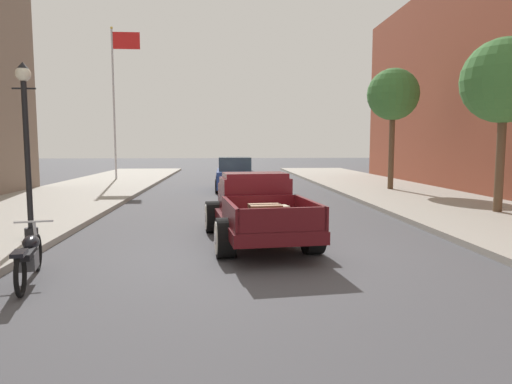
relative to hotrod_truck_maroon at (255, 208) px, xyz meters
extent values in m
plane|color=#47474C|center=(-0.01, -1.57, -0.75)|extent=(140.00, 140.00, 0.00)
cube|color=#510F14|center=(0.03, -0.24, -0.21)|extent=(2.29, 5.07, 0.24)
cube|color=#510F14|center=(-0.01, 0.11, 0.31)|extent=(1.67, 1.27, 0.80)
cube|color=#510F14|center=(0.00, 0.06, 0.77)|extent=(1.53, 1.09, 0.12)
cube|color=#3D4C5B|center=(-0.07, 0.67, 0.47)|extent=(1.32, 0.19, 0.44)
cube|color=#510F14|center=(-0.15, 1.40, 0.17)|extent=(1.48, 1.64, 0.52)
cube|color=silver|center=(-0.24, 2.19, 0.15)|extent=(0.69, 0.18, 0.47)
cube|color=#510F14|center=(0.19, -1.63, -0.07)|extent=(1.91, 2.28, 0.04)
cube|color=#510F14|center=(-0.62, -1.72, 0.15)|extent=(0.31, 2.10, 0.44)
cube|color=#510F14|center=(0.99, -1.54, 0.15)|extent=(0.31, 2.10, 0.44)
cube|color=#510F14|center=(0.30, -2.64, 0.15)|extent=(1.62, 0.26, 0.44)
cube|color=#510F14|center=(0.07, -0.63, 0.15)|extent=(1.62, 0.26, 0.44)
cylinder|color=black|center=(-1.01, 1.00, -0.35)|extent=(0.45, 0.84, 0.80)
cylinder|color=silver|center=(-1.20, 0.98, -0.35)|extent=(0.08, 0.65, 0.66)
cylinder|color=silver|center=(-1.21, 0.98, -0.35)|extent=(0.05, 0.24, 0.24)
cylinder|color=black|center=(0.77, 1.20, -0.35)|extent=(0.45, 0.84, 0.80)
cylinder|color=silver|center=(0.95, 1.22, -0.35)|extent=(0.08, 0.65, 0.66)
cylinder|color=silver|center=(0.96, 1.22, -0.35)|extent=(0.05, 0.24, 0.24)
cylinder|color=black|center=(-0.71, -1.68, -0.35)|extent=(0.45, 0.84, 0.80)
cylinder|color=silver|center=(-0.90, -1.70, -0.35)|extent=(0.08, 0.65, 0.66)
cylinder|color=silver|center=(-0.91, -1.70, -0.35)|extent=(0.05, 0.24, 0.24)
cylinder|color=black|center=(1.07, -1.48, -0.35)|extent=(0.45, 0.84, 0.80)
cylinder|color=silver|center=(1.26, -1.46, -0.35)|extent=(0.08, 0.65, 0.66)
cylinder|color=silver|center=(1.27, -1.46, -0.35)|extent=(0.05, 0.24, 0.24)
cube|color=brown|center=(0.05, -2.00, 0.15)|extent=(0.65, 0.50, 0.40)
cube|color=#3D2D1E|center=(0.05, -2.00, 0.15)|extent=(0.62, 0.12, 0.42)
cube|color=gray|center=(0.37, -1.31, 0.09)|extent=(0.50, 0.41, 0.28)
torus|color=black|center=(-4.04, -2.38, -0.42)|extent=(0.22, 0.67, 0.67)
torus|color=black|center=(-3.72, -3.80, -0.42)|extent=(0.22, 0.67, 0.67)
cube|color=#4C4C51|center=(-3.87, -3.14, -0.37)|extent=(0.33, 0.48, 0.28)
ellipsoid|color=black|center=(-3.92, -2.90, -0.14)|extent=(0.37, 0.56, 0.24)
cube|color=black|center=(-3.81, -3.38, -0.22)|extent=(0.34, 0.59, 0.10)
cylinder|color=silver|center=(-4.03, -2.44, -0.12)|extent=(0.11, 0.26, 0.58)
cylinder|color=silver|center=(-4.00, -2.56, 0.16)|extent=(0.61, 0.17, 0.04)
cube|color=black|center=(-3.72, -3.80, -0.10)|extent=(0.26, 0.43, 0.06)
cube|color=#284293|center=(-0.19, 11.66, -0.14)|extent=(1.73, 4.30, 0.80)
cube|color=#384C5B|center=(-0.19, 11.51, 0.58)|extent=(1.52, 2.00, 0.64)
cylinder|color=black|center=(-1.02, 12.95, -0.42)|extent=(0.22, 0.66, 0.66)
cylinder|color=black|center=(0.63, 12.95, -0.42)|extent=(0.22, 0.66, 0.66)
cylinder|color=black|center=(-1.01, 10.37, -0.42)|extent=(0.22, 0.66, 0.66)
cylinder|color=black|center=(0.64, 10.37, -0.42)|extent=(0.22, 0.66, 0.66)
cylinder|color=black|center=(-5.02, -0.23, -0.48)|extent=(0.28, 0.28, 0.24)
cylinder|color=black|center=(-5.02, -0.23, 1.24)|extent=(0.12, 0.12, 3.20)
cylinder|color=black|center=(-5.02, -0.23, 2.69)|extent=(0.50, 0.04, 0.04)
sphere|color=silver|center=(-5.02, -0.23, 3.00)|extent=(0.32, 0.32, 0.32)
cone|color=black|center=(-5.02, -0.23, 3.18)|extent=(0.24, 0.24, 0.14)
cylinder|color=#B2B2B7|center=(-7.37, 17.95, 3.90)|extent=(0.12, 0.12, 9.00)
sphere|color=gold|center=(-7.37, 17.95, 8.48)|extent=(0.16, 0.16, 0.16)
cube|color=red|center=(-6.51, 17.95, 7.75)|extent=(1.60, 0.03, 1.00)
cylinder|color=brown|center=(7.83, 2.95, 0.93)|extent=(0.26, 0.26, 3.07)
sphere|color=#3D7538|center=(7.83, 2.95, 3.43)|extent=(2.58, 2.58, 2.58)
cylinder|color=brown|center=(7.21, 10.42, 1.17)|extent=(0.26, 0.26, 3.54)
sphere|color=#3D7538|center=(7.21, 10.42, 3.84)|extent=(2.40, 2.40, 2.40)
camera|label=1|loc=(-0.74, -10.45, 1.47)|focal=31.61mm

